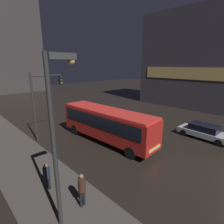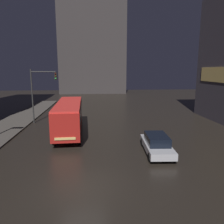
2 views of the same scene
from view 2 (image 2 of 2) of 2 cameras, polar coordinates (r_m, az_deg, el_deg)
name	(u,v)px [view 2 (image 2 of 2)]	position (r m, az deg, el deg)	size (l,w,h in m)	color
ground_plane	(83,188)	(12.65, -7.61, -19.01)	(120.00, 120.00, 0.00)	black
building_far_backdrop	(92,50)	(65.11, -5.12, 15.80)	(18.07, 12.00, 23.92)	#383333
bus_near	(69,114)	(22.44, -11.14, -0.57)	(2.83, 10.20, 3.11)	#AD1E19
car_taxi	(157,144)	(17.24, 11.60, -8.11)	(2.07, 4.77, 1.43)	#B7B7BC
traffic_light_main	(41,87)	(27.20, -18.17, 6.16)	(3.07, 0.35, 6.41)	#2D2D2D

